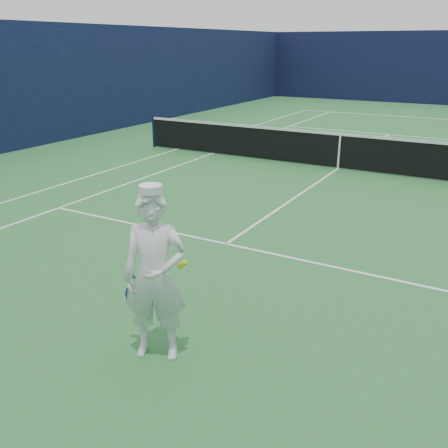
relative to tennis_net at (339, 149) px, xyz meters
The scene contains 5 objects.
ground 0.55m from the tennis_net, ahead, with size 80.00×80.00×0.00m, color #2A6E34.
court_markings 0.55m from the tennis_net, ahead, with size 11.03×23.83×0.01m.
windscreen_fence 1.45m from the tennis_net, ahead, with size 20.12×36.12×4.00m.
tennis_net is the anchor object (origin of this frame).
tennis_player 9.68m from the tennis_net, 84.47° to the right, with size 0.91×0.71×1.98m.
Camera 1 is at (3.96, -13.47, 3.32)m, focal length 40.00 mm.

